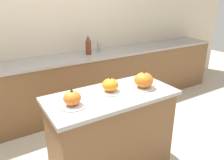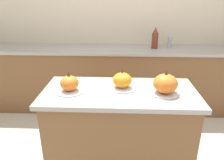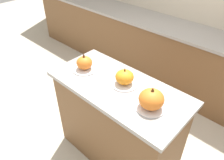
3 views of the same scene
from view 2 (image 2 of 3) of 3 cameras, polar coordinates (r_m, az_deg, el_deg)
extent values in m
cube|color=beige|center=(3.35, 2.42, 15.15)|extent=(8.00, 0.06, 2.50)
cube|color=brown|center=(1.97, 1.84, -15.51)|extent=(1.16, 0.52, 0.88)
cube|color=gray|center=(1.73, 2.02, -3.32)|extent=(1.22, 0.58, 0.03)
cube|color=brown|center=(3.23, 2.18, 0.04)|extent=(6.00, 0.56, 0.88)
cube|color=gray|center=(3.09, 2.30, 7.96)|extent=(6.00, 0.60, 0.03)
cylinder|color=silver|center=(1.74, -10.92, -2.72)|extent=(0.23, 0.23, 0.01)
ellipsoid|color=orange|center=(1.72, -11.06, -0.81)|extent=(0.14, 0.14, 0.12)
cone|color=#4C2D14|center=(1.69, -11.25, 1.60)|extent=(0.03, 0.03, 0.04)
cylinder|color=silver|center=(1.77, 2.64, -1.94)|extent=(0.23, 0.23, 0.01)
ellipsoid|color=orange|center=(1.75, 2.67, -0.03)|extent=(0.15, 0.15, 0.12)
cone|color=#4C2D14|center=(1.72, 2.72, 2.24)|extent=(0.02, 0.02, 0.04)
cylinder|color=silver|center=(1.72, 13.55, -3.26)|extent=(0.23, 0.23, 0.01)
ellipsoid|color=orange|center=(1.69, 13.78, -0.90)|extent=(0.18, 0.18, 0.15)
cone|color=#4C2D14|center=(1.66, 14.04, 1.90)|extent=(0.03, 0.03, 0.04)
cylinder|color=maroon|center=(3.11, 11.12, 9.95)|extent=(0.09, 0.09, 0.21)
cone|color=maroon|center=(3.09, 11.32, 12.63)|extent=(0.08, 0.08, 0.09)
cylinder|color=#99999E|center=(3.22, 14.80, 9.48)|extent=(0.06, 0.06, 0.15)
cone|color=#99999E|center=(3.20, 14.98, 11.31)|extent=(0.06, 0.06, 0.06)
camera|label=1|loc=(0.96, -89.61, 8.11)|focal=35.00mm
camera|label=3|loc=(1.12, 73.79, 28.42)|focal=35.00mm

